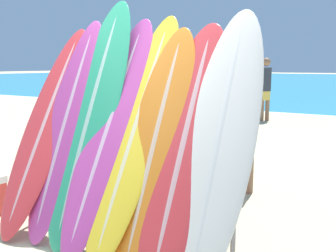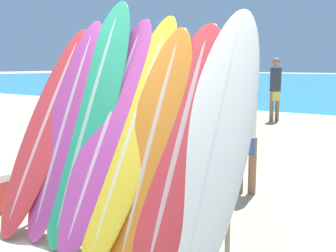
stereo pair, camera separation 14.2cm
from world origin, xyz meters
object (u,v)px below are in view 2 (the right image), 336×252
(surfboard_slot_7, at_px, (214,143))
(person_near_water, at_px, (239,89))
(surfboard_slot_1, at_px, (66,125))
(surfboard_slot_6, at_px, (180,145))
(surfboard_slot_2, at_px, (90,118))
(person_far_left, at_px, (275,87))
(surfboard_slot_0, at_px, (47,126))
(person_far_right, at_px, (247,128))
(surfboard_slot_4, at_px, (133,132))
(surfboard_rack, at_px, (118,189))
(surfboard_slot_3, at_px, (107,130))
(surfboard_slot_5, at_px, (152,143))

(surfboard_slot_7, height_order, person_near_water, surfboard_slot_7)
(surfboard_slot_1, height_order, surfboard_slot_6, surfboard_slot_1)
(surfboard_slot_2, distance_m, person_far_left, 8.42)
(surfboard_slot_0, distance_m, person_far_left, 8.42)
(surfboard_slot_0, bearing_deg, surfboard_slot_2, 5.28)
(surfboard_slot_6, distance_m, person_far_right, 1.99)
(surfboard_slot_4, bearing_deg, surfboard_rack, -169.17)
(surfboard_slot_3, relative_size, person_far_right, 1.36)
(surfboard_slot_4, bearing_deg, surfboard_slot_6, -3.77)
(surfboard_slot_3, distance_m, person_far_right, 2.03)
(surfboard_slot_1, height_order, person_far_right, surfboard_slot_1)
(surfboard_slot_3, xyz_separation_m, person_near_water, (-2.20, 8.00, -0.12))
(surfboard_slot_2, bearing_deg, person_near_water, 103.75)
(surfboard_slot_4, bearing_deg, person_far_left, 100.52)
(surfboard_slot_0, xyz_separation_m, surfboard_slot_1, (0.28, 0.01, 0.03))
(surfboard_slot_1, xyz_separation_m, surfboard_slot_6, (1.29, -0.01, -0.05))
(person_far_right, bearing_deg, surfboard_slot_2, 48.62)
(surfboard_slot_5, xyz_separation_m, person_near_water, (-2.71, 8.04, -0.06))
(surfboard_slot_3, bearing_deg, surfboard_slot_1, -178.50)
(person_near_water, bearing_deg, surfboard_slot_6, -81.77)
(surfboard_slot_6, bearing_deg, surfboard_slot_7, 3.02)
(person_far_left, bearing_deg, surfboard_slot_3, -134.53)
(person_near_water, distance_m, person_far_left, 1.00)
(surfboard_rack, xyz_separation_m, surfboard_slot_6, (0.64, -0.00, 0.47))
(surfboard_slot_3, xyz_separation_m, person_far_left, (-1.28, 8.39, -0.05))
(surfboard_slot_5, height_order, person_far_right, surfboard_slot_5)
(surfboard_rack, distance_m, person_far_right, 2.03)
(surfboard_slot_2, height_order, surfboard_slot_5, surfboard_slot_2)
(surfboard_rack, relative_size, surfboard_slot_4, 1.05)
(surfboard_rack, height_order, surfboard_slot_5, surfboard_slot_5)
(surfboard_rack, bearing_deg, surfboard_slot_5, -1.92)
(surfboard_slot_0, height_order, surfboard_slot_7, surfboard_slot_7)
(surfboard_slot_0, bearing_deg, surfboard_rack, 0.08)
(surfboard_slot_2, bearing_deg, surfboard_slot_4, -2.23)
(surfboard_slot_4, bearing_deg, surfboard_slot_0, -178.39)
(surfboard_slot_0, height_order, person_far_left, surfboard_slot_0)
(surfboard_slot_3, height_order, person_far_right, surfboard_slot_3)
(surfboard_slot_5, distance_m, person_near_water, 8.48)
(surfboard_slot_2, relative_size, surfboard_slot_6, 1.14)
(surfboard_slot_2, relative_size, surfboard_slot_5, 1.15)
(surfboard_slot_0, relative_size, surfboard_slot_2, 0.89)
(surfboard_slot_1, bearing_deg, surfboard_slot_4, 1.62)
(surfboard_rack, height_order, person_near_water, person_near_water)
(surfboard_slot_2, bearing_deg, surfboard_slot_7, -1.66)
(surfboard_slot_3, xyz_separation_m, surfboard_slot_7, (1.06, -0.01, -0.00))
(surfboard_slot_1, height_order, surfboard_slot_3, surfboard_slot_3)
(surfboard_slot_0, bearing_deg, surfboard_slot_1, 1.58)
(surfboard_slot_5, xyz_separation_m, surfboard_slot_6, (0.26, 0.01, 0.01))
(surfboard_slot_1, distance_m, person_near_water, 8.19)
(surfboard_slot_1, xyz_separation_m, person_far_left, (-0.76, 8.40, -0.05))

